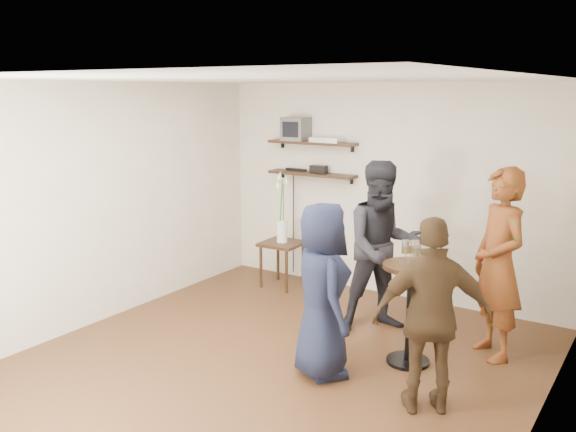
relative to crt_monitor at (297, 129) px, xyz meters
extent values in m
cube|color=#402514|center=(1.23, -2.38, -2.04)|extent=(4.50, 5.00, 0.04)
cube|color=white|center=(1.23, -2.38, 0.60)|extent=(4.50, 5.00, 0.04)
cube|color=silver|center=(1.23, 0.15, -0.72)|extent=(4.50, 0.04, 2.60)
cube|color=silver|center=(1.23, -4.89, -0.72)|extent=(4.50, 0.04, 2.60)
cube|color=silver|center=(-1.04, -2.38, -0.72)|extent=(0.04, 5.00, 2.60)
cube|color=silver|center=(3.50, -2.38, -0.72)|extent=(0.04, 5.00, 2.60)
cube|color=black|center=(0.23, 0.00, -0.17)|extent=(1.20, 0.25, 0.04)
cube|color=black|center=(0.23, 0.00, -0.57)|extent=(1.20, 0.25, 0.04)
cube|color=#59595B|center=(0.00, 0.00, 0.00)|extent=(0.32, 0.30, 0.30)
cube|color=silver|center=(0.46, 0.00, -0.12)|extent=(0.40, 0.24, 0.06)
cube|color=black|center=(0.33, 0.00, -0.50)|extent=(0.22, 0.10, 0.10)
cube|color=black|center=(-0.04, 0.05, -0.54)|extent=(0.30, 0.05, 0.03)
cube|color=black|center=(0.01, -0.36, -1.45)|extent=(0.51, 0.51, 0.04)
cylinder|color=black|center=(-0.19, -0.55, -1.74)|extent=(0.04, 0.04, 0.55)
cylinder|color=black|center=(0.20, -0.55, -1.74)|extent=(0.04, 0.04, 0.55)
cylinder|color=black|center=(-0.19, -0.16, -1.74)|extent=(0.04, 0.04, 0.55)
cylinder|color=black|center=(0.20, -0.16, -1.74)|extent=(0.04, 0.04, 0.55)
cylinder|color=white|center=(0.01, -0.36, -1.28)|extent=(0.13, 0.13, 0.29)
cylinder|color=#236B1E|center=(-0.01, -0.36, -0.99)|extent=(0.01, 0.07, 0.53)
cone|color=white|center=(-0.05, -0.36, -0.67)|extent=(0.07, 0.08, 0.12)
cylinder|color=#236B1E|center=(0.02, -0.35, -0.96)|extent=(0.03, 0.05, 0.59)
cone|color=white|center=(0.05, -0.33, -0.61)|extent=(0.10, 0.12, 0.12)
cylinder|color=#236B1E|center=(0.01, -0.37, -0.93)|extent=(0.09, 0.08, 0.64)
cone|color=white|center=(0.01, -0.40, -0.55)|extent=(0.12, 0.12, 0.12)
cylinder|color=black|center=(2.26, -1.60, -1.08)|extent=(0.52, 0.52, 0.04)
cylinder|color=black|center=(2.26, -1.60, -1.54)|extent=(0.07, 0.07, 0.89)
cylinder|color=black|center=(2.26, -1.60, -2.00)|extent=(0.40, 0.40, 0.03)
cylinder|color=silver|center=(2.20, -1.62, -1.06)|extent=(0.06, 0.06, 0.00)
cylinder|color=silver|center=(2.20, -1.62, -1.01)|extent=(0.01, 0.01, 0.10)
cylinder|color=silver|center=(2.20, -1.62, -0.90)|extent=(0.07, 0.07, 0.12)
cylinder|color=#DAAE5A|center=(2.20, -1.62, -0.92)|extent=(0.07, 0.07, 0.06)
cylinder|color=silver|center=(2.31, -1.63, -1.06)|extent=(0.06, 0.06, 0.00)
cylinder|color=silver|center=(2.31, -1.63, -1.01)|extent=(0.01, 0.01, 0.08)
cylinder|color=silver|center=(2.31, -1.63, -0.92)|extent=(0.06, 0.06, 0.10)
cylinder|color=#DAAE5A|center=(2.31, -1.63, -0.94)|extent=(0.06, 0.06, 0.06)
cylinder|color=silver|center=(2.22, -1.54, -1.06)|extent=(0.06, 0.06, 0.00)
cylinder|color=silver|center=(2.22, -1.54, -1.01)|extent=(0.01, 0.01, 0.09)
cylinder|color=silver|center=(2.22, -1.54, -0.91)|extent=(0.07, 0.07, 0.11)
cylinder|color=#DAAE5A|center=(2.22, -1.54, -0.94)|extent=(0.06, 0.06, 0.06)
cylinder|color=silver|center=(2.27, -1.58, -1.06)|extent=(0.06, 0.06, 0.00)
cylinder|color=silver|center=(2.27, -1.58, -1.01)|extent=(0.01, 0.01, 0.10)
cylinder|color=silver|center=(2.27, -1.58, -0.90)|extent=(0.07, 0.07, 0.12)
cylinder|color=#DAAE5A|center=(2.27, -1.58, -0.92)|extent=(0.07, 0.07, 0.06)
imported|color=red|center=(2.88, -1.01, -1.10)|extent=(0.78, 0.79, 1.83)
imported|color=black|center=(1.68, -0.96, -1.12)|extent=(1.11, 1.09, 1.80)
imported|color=black|center=(1.68, -2.24, -1.23)|extent=(0.90, 0.88, 1.57)
imported|color=#3F2D1B|center=(2.72, -2.32, -1.23)|extent=(0.99, 0.82, 1.58)
camera|label=1|loc=(4.22, -6.68, 0.50)|focal=38.00mm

